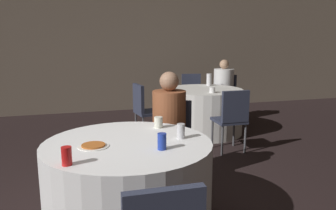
% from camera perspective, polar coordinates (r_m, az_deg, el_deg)
% --- Properties ---
extents(wall_back, '(16.00, 0.06, 2.80)m').
position_cam_1_polar(wall_back, '(7.21, -14.74, 9.80)').
color(wall_back, '#7A6B5B').
rests_on(wall_back, ground_plane).
extents(table_near, '(1.34, 1.34, 0.74)m').
position_cam_1_polar(table_near, '(2.74, -6.87, -13.78)').
color(table_near, white).
rests_on(table_near, ground_plane).
extents(table_far, '(1.29, 1.29, 0.74)m').
position_cam_1_polar(table_far, '(5.50, 6.18, -1.04)').
color(table_far, white).
rests_on(table_far, ground_plane).
extents(chair_near_northeast, '(0.56, 0.56, 0.88)m').
position_cam_1_polar(chair_near_northeast, '(3.62, 0.68, -4.75)').
color(chair_near_northeast, '#2D3347').
rests_on(chair_near_northeast, ground_plane).
extents(chair_far_north, '(0.46, 0.46, 0.88)m').
position_cam_1_polar(chair_far_north, '(6.49, 4.17, 2.29)').
color(chair_far_north, '#2D3347').
rests_on(chair_far_north, ground_plane).
extents(chair_far_west, '(0.46, 0.46, 0.88)m').
position_cam_1_polar(chair_far_west, '(5.02, -4.19, -0.30)').
color(chair_far_west, '#2D3347').
rests_on(chair_far_west, ground_plane).
extents(chair_far_northeast, '(0.57, 0.57, 0.88)m').
position_cam_1_polar(chair_far_northeast, '(6.44, 9.87, 2.09)').
color(chair_far_northeast, '#2D3347').
rests_on(chair_far_northeast, ground_plane).
extents(chair_far_south, '(0.40, 0.41, 0.88)m').
position_cam_1_polar(chair_far_south, '(4.52, 11.10, -1.75)').
color(chair_far_south, '#2D3347').
rests_on(chair_far_south, ground_plane).
extents(person_white_shirt, '(0.51, 0.51, 1.17)m').
position_cam_1_polar(person_white_shirt, '(6.29, 9.45, 2.64)').
color(person_white_shirt, '#33384C').
rests_on(person_white_shirt, ground_plane).
extents(person_floral_shirt, '(0.47, 0.50, 1.21)m').
position_cam_1_polar(person_floral_shirt, '(3.46, -0.13, -3.98)').
color(person_floral_shirt, black).
rests_on(person_floral_shirt, ground_plane).
extents(pizza_plate_near, '(0.23, 0.23, 0.02)m').
position_cam_1_polar(pizza_plate_near, '(2.54, -12.86, -6.92)').
color(pizza_plate_near, white).
rests_on(pizza_plate_near, table_near).
extents(soda_can_red, '(0.07, 0.07, 0.12)m').
position_cam_1_polar(soda_can_red, '(2.21, -17.24, -8.48)').
color(soda_can_red, red).
rests_on(soda_can_red, table_near).
extents(soda_can_silver, '(0.07, 0.07, 0.12)m').
position_cam_1_polar(soda_can_silver, '(2.67, 2.26, -4.58)').
color(soda_can_silver, silver).
rests_on(soda_can_silver, table_near).
extents(soda_can_blue, '(0.07, 0.07, 0.12)m').
position_cam_1_polar(soda_can_blue, '(2.40, -1.06, -6.36)').
color(soda_can_blue, '#1E38A5').
rests_on(soda_can_blue, table_near).
extents(cup_near, '(0.08, 0.08, 0.10)m').
position_cam_1_polar(cup_near, '(3.00, -1.69, -3.03)').
color(cup_near, silver).
rests_on(cup_near, table_near).
extents(bottle_far, '(0.09, 0.09, 0.21)m').
position_cam_1_polar(bottle_far, '(5.88, 7.16, 4.41)').
color(bottle_far, white).
rests_on(bottle_far, table_far).
extents(cup_far, '(0.09, 0.09, 0.09)m').
position_cam_1_polar(cup_far, '(5.07, 7.72, 2.61)').
color(cup_far, white).
rests_on(cup_far, table_far).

